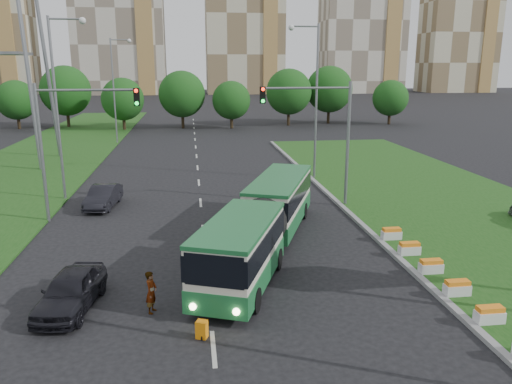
{
  "coord_description": "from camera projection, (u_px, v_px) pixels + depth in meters",
  "views": [
    {
      "loc": [
        -3.51,
        -20.5,
        8.91
      ],
      "look_at": [
        -0.26,
        4.22,
        2.6
      ],
      "focal_mm": 35.0,
      "sensor_mm": 36.0,
      "label": 1
    }
  ],
  "objects": [
    {
      "name": "ground",
      "position": [
        274.0,
        271.0,
        22.33
      ],
      "size": [
        360.0,
        360.0,
        0.0
      ],
      "primitive_type": "plane",
      "color": "black",
      "rests_on": "ground"
    },
    {
      "name": "grass_median",
      "position": [
        455.0,
        209.0,
        31.64
      ],
      "size": [
        14.0,
        60.0,
        0.15
      ],
      "primitive_type": "cube",
      "color": "#184614",
      "rests_on": "ground"
    },
    {
      "name": "median_kerb",
      "position": [
        349.0,
        213.0,
        30.76
      ],
      "size": [
        0.3,
        60.0,
        0.18
      ],
      "primitive_type": "cube",
      "color": "gray",
      "rests_on": "ground"
    },
    {
      "name": "left_verge",
      "position": [
        27.0,
        169.0,
        44.07
      ],
      "size": [
        12.0,
        110.0,
        0.1
      ],
      "primitive_type": "cube",
      "color": "#184614",
      "rests_on": "ground"
    },
    {
      "name": "lane_markings",
      "position": [
        198.0,
        177.0,
        41.17
      ],
      "size": [
        0.2,
        100.0,
        0.01
      ],
      "primitive_type": null,
      "color": "#B5B6AF",
      "rests_on": "ground"
    },
    {
      "name": "flower_planters",
      "position": [
        443.0,
        276.0,
        20.66
      ],
      "size": [
        1.1,
        11.5,
        0.6
      ],
      "primitive_type": null,
      "color": "silver",
      "rests_on": "grass_median"
    },
    {
      "name": "traffic_mast_median",
      "position": [
        324.0,
        125.0,
        31.23
      ],
      "size": [
        5.76,
        0.32,
        8.0
      ],
      "color": "gray",
      "rests_on": "ground"
    },
    {
      "name": "traffic_mast_left",
      "position": [
        69.0,
        130.0,
        28.36
      ],
      "size": [
        5.76,
        0.32,
        8.0
      ],
      "color": "gray",
      "rests_on": "ground"
    },
    {
      "name": "street_lamps",
      "position": [
        199.0,
        116.0,
        30.09
      ],
      "size": [
        36.0,
        60.0,
        12.0
      ],
      "primitive_type": null,
      "color": "gray",
      "rests_on": "ground"
    },
    {
      "name": "tree_line",
      "position": [
        280.0,
        96.0,
        75.35
      ],
      "size": [
        120.0,
        8.0,
        9.0
      ],
      "primitive_type": null,
      "color": "#124312",
      "rests_on": "ground"
    },
    {
      "name": "apartment_tower_cwest",
      "position": [
        118.0,
        10.0,
        156.98
      ],
      "size": [
        28.0,
        15.0,
        52.0
      ],
      "primitive_type": "cube",
      "color": "beige",
      "rests_on": "ground"
    },
    {
      "name": "apartment_tower_ceast",
      "position": [
        244.0,
        15.0,
        162.27
      ],
      "size": [
        25.0,
        15.0,
        50.0
      ],
      "primitive_type": "cube",
      "color": "beige",
      "rests_on": "ground"
    },
    {
      "name": "apartment_tower_east",
      "position": [
        362.0,
        21.0,
        167.69
      ],
      "size": [
        27.0,
        15.0,
        47.0
      ],
      "primitive_type": "cube",
      "color": "beige",
      "rests_on": "ground"
    },
    {
      "name": "midrise_east",
      "position": [
        459.0,
        33.0,
        172.97
      ],
      "size": [
        24.0,
        14.0,
        40.0
      ],
      "primitive_type": "cube",
      "color": "beige",
      "rests_on": "ground"
    },
    {
      "name": "articulated_bus",
      "position": [
        259.0,
        221.0,
        24.42
      ],
      "size": [
        2.41,
        15.46,
        2.55
      ],
      "rotation": [
        0.0,
        0.0,
        -0.37
      ],
      "color": "beige",
      "rests_on": "ground"
    },
    {
      "name": "car_left_near",
      "position": [
        71.0,
        291.0,
        18.68
      ],
      "size": [
        2.34,
        4.52,
        1.47
      ],
      "primitive_type": "imported",
      "rotation": [
        0.0,
        0.0,
        -0.14
      ],
      "color": "black",
      "rests_on": "ground"
    },
    {
      "name": "car_left_far",
      "position": [
        103.0,
        197.0,
        32.26
      ],
      "size": [
        2.02,
        4.45,
        1.42
      ],
      "primitive_type": "imported",
      "rotation": [
        0.0,
        0.0,
        -0.12
      ],
      "color": "black",
      "rests_on": "ground"
    },
    {
      "name": "pedestrian",
      "position": [
        151.0,
        292.0,
        18.39
      ],
      "size": [
        0.54,
        0.68,
        1.62
      ],
      "primitive_type": "imported",
      "rotation": [
        0.0,
        0.0,
        1.29
      ],
      "color": "gray",
      "rests_on": "ground"
    },
    {
      "name": "shopping_trolley",
      "position": [
        202.0,
        330.0,
        16.76
      ],
      "size": [
        0.36,
        0.38,
        0.62
      ],
      "rotation": [
        0.0,
        0.0,
        -0.42
      ],
      "color": "orange",
      "rests_on": "ground"
    }
  ]
}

